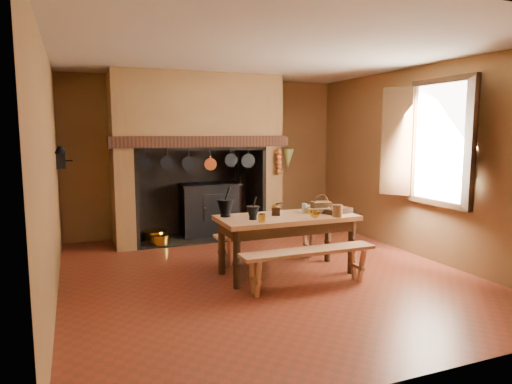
{
  "coord_description": "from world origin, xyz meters",
  "views": [
    {
      "loc": [
        -2.26,
        -5.31,
        1.85
      ],
      "look_at": [
        -0.01,
        0.3,
        1.05
      ],
      "focal_mm": 32.0,
      "sensor_mm": 36.0,
      "label": 1
    }
  ],
  "objects_px": {
    "iron_range": "(210,209)",
    "bench_front": "(309,259)",
    "coffee_grinder": "(276,210)",
    "wicker_basket": "(321,206)",
    "mixing_bowl": "(316,209)",
    "work_table": "(287,225)"
  },
  "relations": [
    {
      "from": "iron_range",
      "to": "wicker_basket",
      "type": "bearing_deg",
      "value": -70.58
    },
    {
      "from": "bench_front",
      "to": "wicker_basket",
      "type": "height_order",
      "value": "wicker_basket"
    },
    {
      "from": "iron_range",
      "to": "coffee_grinder",
      "type": "xyz_separation_m",
      "value": [
        0.19,
        -2.45,
        0.35
      ]
    },
    {
      "from": "bench_front",
      "to": "mixing_bowl",
      "type": "xyz_separation_m",
      "value": [
        0.46,
        0.66,
        0.46
      ]
    },
    {
      "from": "wicker_basket",
      "to": "bench_front",
      "type": "bearing_deg",
      "value": -119.73
    },
    {
      "from": "bench_front",
      "to": "wicker_basket",
      "type": "relative_size",
      "value": 6.16
    },
    {
      "from": "iron_range",
      "to": "coffee_grinder",
      "type": "height_order",
      "value": "iron_range"
    },
    {
      "from": "work_table",
      "to": "bench_front",
      "type": "bearing_deg",
      "value": -90.0
    },
    {
      "from": "wicker_basket",
      "to": "work_table",
      "type": "bearing_deg",
      "value": -162.09
    },
    {
      "from": "wicker_basket",
      "to": "mixing_bowl",
      "type": "bearing_deg",
      "value": -156.75
    },
    {
      "from": "work_table",
      "to": "bench_front",
      "type": "distance_m",
      "value": 0.67
    },
    {
      "from": "bench_front",
      "to": "coffee_grinder",
      "type": "relative_size",
      "value": 9.87
    },
    {
      "from": "work_table",
      "to": "bench_front",
      "type": "xyz_separation_m",
      "value": [
        -0.0,
        -0.6,
        -0.3
      ]
    },
    {
      "from": "iron_range",
      "to": "bench_front",
      "type": "xyz_separation_m",
      "value": [
        0.31,
        -3.13,
        -0.13
      ]
    },
    {
      "from": "work_table",
      "to": "mixing_bowl",
      "type": "relative_size",
      "value": 5.34
    },
    {
      "from": "iron_range",
      "to": "bench_front",
      "type": "distance_m",
      "value": 3.14
    },
    {
      "from": "work_table",
      "to": "mixing_bowl",
      "type": "distance_m",
      "value": 0.49
    },
    {
      "from": "mixing_bowl",
      "to": "work_table",
      "type": "bearing_deg",
      "value": -172.3
    },
    {
      "from": "coffee_grinder",
      "to": "wicker_basket",
      "type": "distance_m",
      "value": 0.67
    },
    {
      "from": "coffee_grinder",
      "to": "wicker_basket",
      "type": "relative_size",
      "value": 0.62
    },
    {
      "from": "bench_front",
      "to": "mixing_bowl",
      "type": "distance_m",
      "value": 0.93
    },
    {
      "from": "work_table",
      "to": "coffee_grinder",
      "type": "height_order",
      "value": "coffee_grinder"
    }
  ]
}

